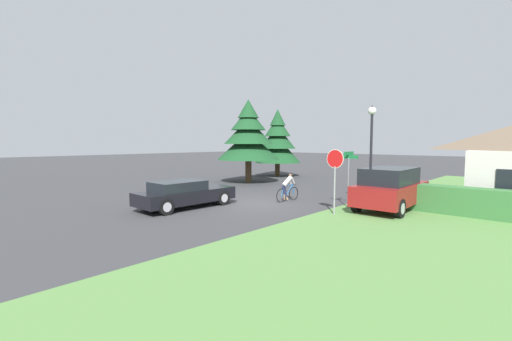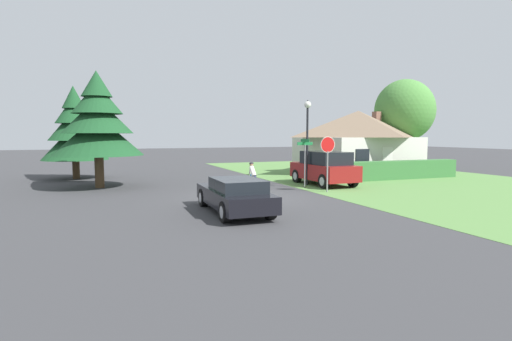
{
  "view_description": "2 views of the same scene",
  "coord_description": "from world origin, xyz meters",
  "px_view_note": "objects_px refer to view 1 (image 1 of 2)",
  "views": [
    {
      "loc": [
        11.33,
        -12.33,
        3.03
      ],
      "look_at": [
        -0.55,
        0.91,
        1.55
      ],
      "focal_mm": 24.0,
      "sensor_mm": 36.0,
      "label": 1
    },
    {
      "loc": [
        -6.03,
        -16.46,
        2.8
      ],
      "look_at": [
        1.39,
        2.53,
        0.99
      ],
      "focal_mm": 28.0,
      "sensor_mm": 36.0,
      "label": 2
    }
  ],
  "objects_px": {
    "stop_sign": "(335,168)",
    "conifer_tall_far": "(278,142)",
    "sedan_left_lane": "(184,194)",
    "street_name_sign": "(349,169)",
    "conifer_tall_near": "(248,137)",
    "street_lamp": "(371,136)",
    "cyclist": "(287,187)",
    "parked_suv_right": "(390,189)"
  },
  "relations": [
    {
      "from": "stop_sign",
      "to": "conifer_tall_far",
      "type": "height_order",
      "value": "conifer_tall_far"
    },
    {
      "from": "sedan_left_lane",
      "to": "street_name_sign",
      "type": "xyz_separation_m",
      "value": [
        5.59,
        5.11,
        1.16
      ]
    },
    {
      "from": "sedan_left_lane",
      "to": "conifer_tall_near",
      "type": "height_order",
      "value": "conifer_tall_near"
    },
    {
      "from": "street_lamp",
      "to": "conifer_tall_near",
      "type": "distance_m",
      "value": 11.23
    },
    {
      "from": "cyclist",
      "to": "conifer_tall_near",
      "type": "relative_size",
      "value": 0.27
    },
    {
      "from": "sedan_left_lane",
      "to": "street_name_sign",
      "type": "relative_size",
      "value": 1.8
    },
    {
      "from": "conifer_tall_near",
      "to": "street_name_sign",
      "type": "bearing_deg",
      "value": -21.84
    },
    {
      "from": "street_lamp",
      "to": "street_name_sign",
      "type": "distance_m",
      "value": 1.89
    },
    {
      "from": "parked_suv_right",
      "to": "cyclist",
      "type": "bearing_deg",
      "value": 103.92
    },
    {
      "from": "parked_suv_right",
      "to": "stop_sign",
      "type": "height_order",
      "value": "stop_sign"
    },
    {
      "from": "street_lamp",
      "to": "sedan_left_lane",
      "type": "bearing_deg",
      "value": -135.93
    },
    {
      "from": "street_lamp",
      "to": "street_name_sign",
      "type": "relative_size",
      "value": 1.82
    },
    {
      "from": "cyclist",
      "to": "conifer_tall_near",
      "type": "distance_m",
      "value": 8.79
    },
    {
      "from": "sedan_left_lane",
      "to": "cyclist",
      "type": "distance_m",
      "value": 5.25
    },
    {
      "from": "street_lamp",
      "to": "conifer_tall_near",
      "type": "xyz_separation_m",
      "value": [
        -10.78,
        3.13,
        0.12
      ]
    },
    {
      "from": "parked_suv_right",
      "to": "conifer_tall_far",
      "type": "xyz_separation_m",
      "value": [
        -13.2,
        8.57,
        2.08
      ]
    },
    {
      "from": "sedan_left_lane",
      "to": "street_lamp",
      "type": "xyz_separation_m",
      "value": [
        6.24,
        6.04,
        2.68
      ]
    },
    {
      "from": "stop_sign",
      "to": "conifer_tall_near",
      "type": "height_order",
      "value": "conifer_tall_near"
    },
    {
      "from": "sedan_left_lane",
      "to": "stop_sign",
      "type": "xyz_separation_m",
      "value": [
        5.88,
        3.31,
        1.32
      ]
    },
    {
      "from": "sedan_left_lane",
      "to": "conifer_tall_far",
      "type": "xyz_separation_m",
      "value": [
        -5.95,
        14.45,
        2.4
      ]
    },
    {
      "from": "parked_suv_right",
      "to": "conifer_tall_far",
      "type": "distance_m",
      "value": 15.88
    },
    {
      "from": "stop_sign",
      "to": "conifer_tall_near",
      "type": "xyz_separation_m",
      "value": [
        -10.43,
        5.85,
        1.48
      ]
    },
    {
      "from": "cyclist",
      "to": "stop_sign",
      "type": "distance_m",
      "value": 3.87
    },
    {
      "from": "cyclist",
      "to": "street_lamp",
      "type": "xyz_separation_m",
      "value": [
        3.77,
        1.41,
        2.62
      ]
    },
    {
      "from": "conifer_tall_far",
      "to": "conifer_tall_near",
      "type": "bearing_deg",
      "value": -75.08
    },
    {
      "from": "cyclist",
      "to": "stop_sign",
      "type": "bearing_deg",
      "value": -106.32
    },
    {
      "from": "street_lamp",
      "to": "street_name_sign",
      "type": "bearing_deg",
      "value": -124.59
    },
    {
      "from": "street_name_sign",
      "to": "conifer_tall_far",
      "type": "xyz_separation_m",
      "value": [
        -11.55,
        9.34,
        1.23
      ]
    },
    {
      "from": "conifer_tall_near",
      "to": "street_lamp",
      "type": "bearing_deg",
      "value": -16.19
    },
    {
      "from": "parked_suv_right",
      "to": "street_lamp",
      "type": "distance_m",
      "value": 2.58
    },
    {
      "from": "street_name_sign",
      "to": "street_lamp",
      "type": "bearing_deg",
      "value": 55.41
    },
    {
      "from": "cyclist",
      "to": "stop_sign",
      "type": "relative_size",
      "value": 0.61
    },
    {
      "from": "parked_suv_right",
      "to": "street_lamp",
      "type": "bearing_deg",
      "value": 80.13
    },
    {
      "from": "conifer_tall_far",
      "to": "parked_suv_right",
      "type": "bearing_deg",
      "value": -33.0
    },
    {
      "from": "stop_sign",
      "to": "street_lamp",
      "type": "xyz_separation_m",
      "value": [
        0.36,
        2.72,
        1.37
      ]
    },
    {
      "from": "parked_suv_right",
      "to": "conifer_tall_far",
      "type": "relative_size",
      "value": 0.75
    },
    {
      "from": "street_name_sign",
      "to": "conifer_tall_near",
      "type": "xyz_separation_m",
      "value": [
        -10.14,
        4.06,
        1.63
      ]
    },
    {
      "from": "street_name_sign",
      "to": "stop_sign",
      "type": "bearing_deg",
      "value": -80.93
    },
    {
      "from": "stop_sign",
      "to": "street_lamp",
      "type": "bearing_deg",
      "value": -96.17
    },
    {
      "from": "sedan_left_lane",
      "to": "conifer_tall_far",
      "type": "distance_m",
      "value": 15.81
    },
    {
      "from": "sedan_left_lane",
      "to": "cyclist",
      "type": "relative_size",
      "value": 2.8
    },
    {
      "from": "stop_sign",
      "to": "conifer_tall_near",
      "type": "bearing_deg",
      "value": -28.02
    }
  ]
}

